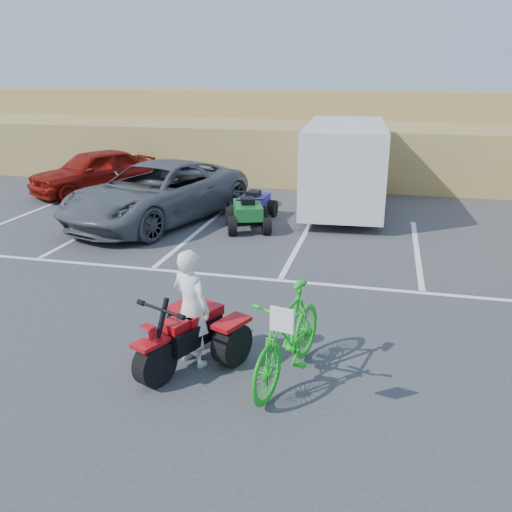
% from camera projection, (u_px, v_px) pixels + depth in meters
% --- Properties ---
extents(ground, '(100.00, 100.00, 0.00)m').
position_uv_depth(ground, '(250.00, 336.00, 8.42)').
color(ground, '#38383A').
rests_on(ground, ground).
extents(parking_stripes, '(28.00, 5.16, 0.01)m').
position_uv_depth(parking_stripes, '(332.00, 257.00, 11.97)').
color(parking_stripes, white).
rests_on(parking_stripes, ground).
extents(grass_embankment, '(40.00, 8.50, 3.10)m').
position_uv_depth(grass_embankment, '(342.00, 135.00, 22.20)').
color(grass_embankment, '#9A8546').
rests_on(grass_embankment, ground).
extents(red_trike_atv, '(1.76, 1.97, 1.05)m').
position_uv_depth(red_trike_atv, '(186.00, 366.00, 7.54)').
color(red_trike_atv, '#AA090F').
rests_on(red_trike_atv, ground).
extents(rider, '(0.72, 0.61, 1.67)m').
position_uv_depth(rider, '(191.00, 308.00, 7.38)').
color(rider, white).
rests_on(rider, ground).
extents(green_dirt_bike, '(1.05, 2.19, 1.27)m').
position_uv_depth(green_dirt_bike, '(289.00, 335.00, 7.05)').
color(green_dirt_bike, '#14BF19').
rests_on(green_dirt_bike, ground).
extents(grey_pickup, '(4.25, 6.23, 1.59)m').
position_uv_depth(grey_pickup, '(157.00, 193.00, 14.60)').
color(grey_pickup, '#4C4F54').
rests_on(grey_pickup, ground).
extents(red_car, '(3.72, 4.54, 1.46)m').
position_uv_depth(red_car, '(94.00, 171.00, 18.08)').
color(red_car, maroon).
rests_on(red_car, ground).
extents(cargo_trailer, '(2.46, 5.48, 2.50)m').
position_uv_depth(cargo_trailer, '(344.00, 164.00, 15.60)').
color(cargo_trailer, silver).
rests_on(cargo_trailer, ground).
extents(quad_atv_blue, '(1.15, 1.45, 0.89)m').
position_uv_depth(quad_atv_blue, '(253.00, 219.00, 15.05)').
color(quad_atv_blue, navy).
rests_on(quad_atv_blue, ground).
extents(quad_atv_green, '(1.49, 1.71, 0.94)m').
position_uv_depth(quad_atv_green, '(248.00, 230.00, 14.05)').
color(quad_atv_green, '#155D22').
rests_on(quad_atv_green, ground).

